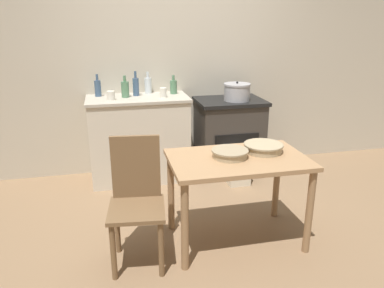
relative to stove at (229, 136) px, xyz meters
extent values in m
plane|color=#896B4C|center=(-0.61, -1.26, -0.44)|extent=(14.00, 14.00, 0.00)
cube|color=beige|center=(-0.61, 0.32, 0.84)|extent=(8.00, 0.07, 2.55)
cube|color=beige|center=(-1.05, 0.01, 0.02)|extent=(1.07, 0.55, 0.91)
cube|color=#B6AD9C|center=(-1.05, 0.01, 0.49)|extent=(1.10, 0.58, 0.03)
cube|color=#38332D|center=(0.00, 0.00, -0.02)|extent=(0.73, 0.57, 0.83)
cube|color=black|center=(0.00, 0.00, 0.41)|extent=(0.77, 0.61, 0.04)
cube|color=black|center=(0.00, -0.29, -0.07)|extent=(0.51, 0.01, 0.35)
cube|color=#A87F56|center=(-0.41, -1.45, 0.27)|extent=(1.07, 0.68, 0.03)
cylinder|color=#97724E|center=(-0.89, -1.74, -0.09)|extent=(0.06, 0.06, 0.69)
cylinder|color=#97724E|center=(0.08, -1.74, -0.09)|extent=(0.06, 0.06, 0.69)
cylinder|color=#97724E|center=(-0.89, -1.16, -0.09)|extent=(0.06, 0.06, 0.69)
cylinder|color=#97724E|center=(0.08, -1.16, -0.09)|extent=(0.06, 0.06, 0.69)
cube|color=brown|center=(-1.22, -1.60, 0.01)|extent=(0.44, 0.44, 0.03)
cube|color=brown|center=(-1.20, -1.41, 0.27)|extent=(0.36, 0.07, 0.48)
cylinder|color=brown|center=(-1.40, -1.74, -0.22)|extent=(0.04, 0.04, 0.43)
cylinder|color=brown|center=(-1.07, -1.78, -0.22)|extent=(0.04, 0.04, 0.43)
cylinder|color=brown|center=(-1.36, -1.41, -0.22)|extent=(0.04, 0.04, 0.43)
cylinder|color=brown|center=(-1.03, -1.45, -0.22)|extent=(0.04, 0.04, 0.43)
cube|color=beige|center=(-0.01, -0.41, -0.24)|extent=(0.23, 0.16, 0.39)
cylinder|color=#A8A8AD|center=(0.06, -0.07, 0.52)|extent=(0.29, 0.29, 0.17)
cylinder|color=#A8A8AD|center=(0.06, -0.07, 0.62)|extent=(0.30, 0.30, 0.02)
sphere|color=black|center=(0.06, -0.07, 0.64)|extent=(0.02, 0.02, 0.02)
cylinder|color=tan|center=(-0.17, -1.37, 0.32)|extent=(0.30, 0.30, 0.07)
cylinder|color=tan|center=(-0.17, -1.37, 0.35)|extent=(0.32, 0.32, 0.01)
cylinder|color=tan|center=(-0.47, -1.43, 0.32)|extent=(0.27, 0.27, 0.06)
cylinder|color=tan|center=(-0.47, -1.43, 0.34)|extent=(0.29, 0.29, 0.01)
cylinder|color=#3D5675|center=(-1.46, 0.16, 0.59)|extent=(0.07, 0.07, 0.17)
cylinder|color=#3D5675|center=(-1.46, 0.16, 0.71)|extent=(0.03, 0.03, 0.07)
cylinder|color=#517F5B|center=(-0.63, 0.12, 0.58)|extent=(0.08, 0.08, 0.15)
cylinder|color=#517F5B|center=(-0.63, 0.12, 0.68)|extent=(0.03, 0.03, 0.06)
cylinder|color=#3D5675|center=(-1.05, 0.10, 0.60)|extent=(0.07, 0.07, 0.19)
cylinder|color=#3D5675|center=(-1.05, 0.10, 0.73)|extent=(0.03, 0.03, 0.07)
cylinder|color=silver|center=(-0.91, 0.22, 0.59)|extent=(0.08, 0.08, 0.17)
cylinder|color=silver|center=(-0.91, 0.22, 0.71)|extent=(0.03, 0.03, 0.07)
cylinder|color=#517F5B|center=(-1.18, 0.03, 0.59)|extent=(0.08, 0.08, 0.17)
cylinder|color=#517F5B|center=(-1.18, 0.03, 0.71)|extent=(0.03, 0.03, 0.07)
cylinder|color=silver|center=(-1.33, -0.08, 0.55)|extent=(0.08, 0.08, 0.09)
cylinder|color=silver|center=(-0.78, -0.06, 0.56)|extent=(0.07, 0.07, 0.10)
camera|label=1|loc=(-1.36, -4.02, 1.30)|focal=35.00mm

